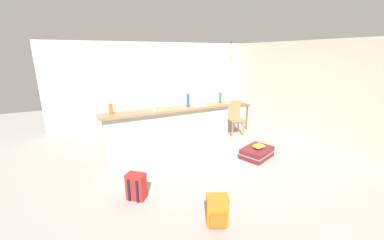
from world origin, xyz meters
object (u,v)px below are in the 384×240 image
(bottle_blue, at_px, (188,101))
(book_stack, at_px, (259,146))
(bottle_clear, at_px, (154,104))
(pendant_lamp, at_px, (230,65))
(bottle_amber, at_px, (111,109))
(backpack_orange, at_px, (217,211))
(dining_chair_near_partition, at_px, (235,116))
(bottle_green, at_px, (220,98))
(suitcase_flat_maroon, at_px, (257,153))
(grocery_bag, at_px, (198,100))
(backpack_red, at_px, (137,186))
(dining_table, at_px, (227,107))

(bottle_blue, xyz_separation_m, book_stack, (1.24, -0.93, -0.94))
(bottle_clear, xyz_separation_m, pendant_lamp, (2.63, 1.13, 0.65))
(bottle_amber, relative_size, backpack_orange, 0.49)
(bottle_amber, relative_size, bottle_clear, 0.75)
(dining_chair_near_partition, relative_size, book_stack, 3.31)
(bottle_green, height_order, pendant_lamp, pendant_lamp)
(suitcase_flat_maroon, bearing_deg, bottle_clear, 155.32)
(bottle_amber, distance_m, backpack_orange, 2.72)
(suitcase_flat_maroon, bearing_deg, book_stack, -39.69)
(bottle_clear, distance_m, dining_chair_near_partition, 2.63)
(bottle_clear, distance_m, backpack_orange, 2.49)
(bottle_blue, distance_m, book_stack, 1.81)
(grocery_bag, distance_m, dining_chair_near_partition, 1.66)
(bottle_amber, distance_m, bottle_green, 2.43)
(bottle_clear, xyz_separation_m, book_stack, (2.00, -0.93, -0.94))
(bottle_amber, distance_m, pendant_lamp, 3.66)
(grocery_bag, height_order, backpack_red, grocery_bag)
(pendant_lamp, xyz_separation_m, suitcase_flat_maroon, (-0.65, -2.04, -1.74))
(bottle_blue, height_order, backpack_red, bottle_blue)
(grocery_bag, height_order, pendant_lamp, pendant_lamp)
(bottle_green, xyz_separation_m, pendant_lamp, (1.01, 1.09, 0.67))
(bottle_blue, bearing_deg, bottle_clear, 179.98)
(suitcase_flat_maroon, distance_m, backpack_red, 2.71)
(grocery_bag, distance_m, backpack_orange, 2.71)
(dining_chair_near_partition, xyz_separation_m, suitcase_flat_maroon, (-0.49, -1.49, -0.41))
(backpack_orange, bearing_deg, dining_table, 53.99)
(pendant_lamp, height_order, backpack_red, pendant_lamp)
(bottle_clear, distance_m, backpack_red, 1.74)
(bottle_green, bearing_deg, grocery_bag, 177.80)
(bottle_clear, height_order, book_stack, bottle_clear)
(grocery_bag, xyz_separation_m, backpack_orange, (-0.95, -2.35, -0.97))
(bottle_clear, height_order, pendant_lamp, pendant_lamp)
(dining_table, height_order, book_stack, dining_table)
(bottle_clear, height_order, bottle_green, bottle_clear)
(pendant_lamp, height_order, suitcase_flat_maroon, pendant_lamp)
(bottle_clear, relative_size, backpack_orange, 0.66)
(dining_chair_near_partition, distance_m, pendant_lamp, 1.45)
(bottle_green, bearing_deg, bottle_amber, 178.69)
(backpack_red, bearing_deg, backpack_orange, -52.77)
(dining_table, height_order, backpack_orange, dining_table)
(grocery_bag, relative_size, backpack_red, 0.62)
(pendant_lamp, bearing_deg, bottle_blue, -148.77)
(pendant_lamp, xyz_separation_m, backpack_red, (-3.35, -2.36, -1.65))
(dining_chair_near_partition, bearing_deg, bottle_amber, -171.59)
(bottle_green, distance_m, dining_table, 1.52)
(backpack_red, relative_size, book_stack, 1.49)
(grocery_bag, bearing_deg, dining_chair_near_partition, 19.87)
(bottle_clear, bearing_deg, bottle_amber, 173.06)
(grocery_bag, xyz_separation_m, dining_table, (1.52, 1.04, -0.52))
(bottle_blue, bearing_deg, dining_table, 31.76)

